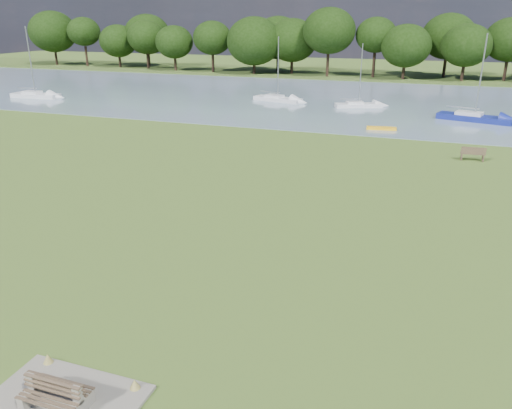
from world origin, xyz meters
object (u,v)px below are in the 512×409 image
(bench_pair, at_px, (56,394))
(sailboat_2, at_px, (35,94))
(sailboat_1, at_px, (277,98))
(sailboat_3, at_px, (474,116))
(sailboat_0, at_px, (358,104))
(riverbank_bench, at_px, (473,154))
(kayak, at_px, (381,128))

(bench_pair, bearing_deg, sailboat_2, 132.37)
(bench_pair, relative_size, sailboat_2, 0.20)
(sailboat_1, height_order, sailboat_3, sailboat_3)
(sailboat_0, bearing_deg, bench_pair, -113.20)
(bench_pair, xyz_separation_m, riverbank_bench, (11.90, 30.53, 0.04))
(kayak, xyz_separation_m, sailboat_2, (-44.85, 5.25, 0.37))
(bench_pair, xyz_separation_m, sailboat_3, (12.81, 46.58, 0.07))
(riverbank_bench, relative_size, sailboat_1, 0.22)
(riverbank_bench, relative_size, kayak, 0.63)
(sailboat_1, bearing_deg, sailboat_0, 9.06)
(bench_pair, relative_size, kayak, 0.65)
(sailboat_0, distance_m, sailboat_2, 41.43)
(bench_pair, height_order, sailboat_0, sailboat_0)
(sailboat_0, bearing_deg, kayak, -94.19)
(bench_pair, xyz_separation_m, sailboat_0, (0.50, 50.95, -0.04))
(sailboat_1, bearing_deg, riverbank_bench, -29.33)
(riverbank_bench, distance_m, kayak, 11.40)
(sailboat_1, bearing_deg, kayak, -26.87)
(bench_pair, relative_size, sailboat_1, 0.23)
(kayak, xyz_separation_m, sailboat_0, (-3.94, 11.80, 0.26))
(bench_pair, height_order, sailboat_1, sailboat_1)
(sailboat_2, distance_m, sailboat_3, 53.26)
(riverbank_bench, relative_size, sailboat_0, 0.24)
(riverbank_bench, height_order, kayak, riverbank_bench)
(bench_pair, xyz_separation_m, sailboat_2, (-40.41, 44.39, 0.07))
(bench_pair, height_order, sailboat_3, sailboat_3)
(sailboat_1, distance_m, sailboat_2, 31.63)
(kayak, bearing_deg, sailboat_1, 129.99)
(bench_pair, xyz_separation_m, kayak, (4.44, 39.14, -0.30))
(riverbank_bench, bearing_deg, sailboat_1, 132.68)
(sailboat_1, xyz_separation_m, sailboat_2, (-30.67, -7.74, 0.07))
(bench_pair, relative_size, riverbank_bench, 1.03)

